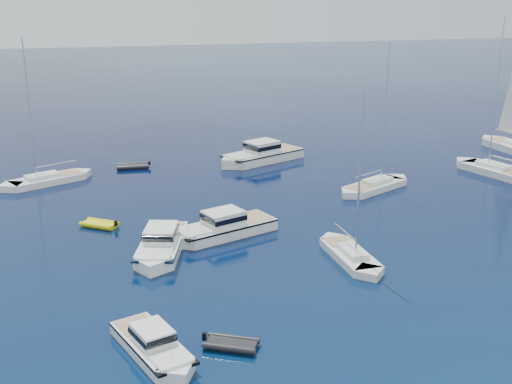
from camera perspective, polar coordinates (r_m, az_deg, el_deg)
ground at (r=42.57m, az=6.06°, el=-9.76°), size 400.00×400.00×0.00m
motor_cruiser_near at (r=37.56m, az=-8.86°, el=-13.86°), size 4.78×8.21×2.06m
motor_cruiser_left at (r=50.67m, az=-8.28°, el=-5.25°), size 5.75×10.37×2.60m
motor_cruiser_centre at (r=53.52m, az=-3.02°, el=-3.83°), size 10.64×6.43×2.67m
motor_cruiser_distant at (r=76.16m, az=0.39°, el=2.69°), size 12.18×8.13×3.08m
sailboat_fore at (r=49.44m, az=8.23°, el=-5.84°), size 2.62×9.15×13.35m
sailboat_mid_r at (r=75.42m, az=20.29°, el=1.43°), size 6.38×12.06×17.18m
sailboat_mid_l at (r=70.95m, az=-17.80°, el=0.72°), size 10.65×7.02×15.44m
sailboat_centre at (r=66.63m, az=10.32°, el=0.23°), size 10.25×7.01×14.95m
tender_yellow at (r=56.97m, az=-13.51°, el=-2.96°), size 3.70×3.37×0.95m
tender_grey_near at (r=37.77m, az=-2.17°, el=-13.45°), size 3.64×3.08×0.95m
tender_grey_far at (r=74.60m, az=-10.72°, el=2.06°), size 3.87×2.27×0.95m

